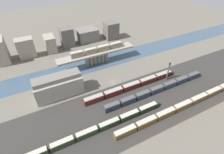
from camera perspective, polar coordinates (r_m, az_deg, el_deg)
The scene contains 17 objects.
ground_plane at distance 115.98m, azimuth 0.27°, elevation -1.81°, with size 400.00×400.00×0.00m, color #666056.
railbed_yard at distance 101.11m, azimuth 6.59°, elevation -9.56°, with size 280.00×42.00×0.01m, color #33302D.
river_water at distance 135.38m, azimuth -4.87°, elevation 4.56°, with size 320.00×18.70×0.01m, color #3D5166.
bridge at distance 131.72m, azimuth -5.02°, elevation 7.07°, with size 59.45×8.09×9.54m.
train_on_bridge at distance 129.96m, azimuth -4.46°, elevation 9.00°, with size 42.90×2.73×4.07m.
train_yard_near at distance 106.96m, azimuth 22.63°, elevation -8.39°, with size 90.19×2.91×3.63m.
train_yard_mid at distance 89.56m, azimuth -3.67°, elevation -16.12°, with size 74.15×2.69×3.51m.
train_yard_far at distance 111.94m, azimuth 14.86°, elevation -3.83°, with size 74.54×2.98×3.82m.
train_yard_outer at distance 111.56m, azimuth 6.98°, elevation -2.76°, with size 67.24×3.14×3.91m.
warehouse_building at distance 107.92m, azimuth -17.07°, elevation -2.81°, with size 27.62×10.79×13.92m.
signal_tower at distance 120.56m, azimuth 17.83°, elevation 1.71°, with size 1.00×0.98×13.21m.
city_block_far_left at distance 155.78m, azimuth -32.76°, elevation 7.12°, with size 9.57×15.01×18.97m, color gray.
city_block_left at distance 154.45m, azimuth -26.27°, elevation 8.46°, with size 12.85×8.33×15.75m, color gray.
city_block_center at distance 156.83m, azimuth -19.53°, elevation 10.21°, with size 8.05×13.17×13.35m, color gray.
city_block_right at distance 161.09m, azimuth -14.52°, elevation 12.53°, with size 10.78×11.17×16.36m, color #605B56.
city_block_far_right at distance 168.70m, azimuth -8.06°, elevation 13.53°, with size 17.99×14.61×11.01m, color slate.
city_block_tall at distance 170.05m, azimuth -0.32°, elevation 14.95°, with size 11.98×11.19×15.65m, color #605B56.
Camera 1 is at (-41.04, -79.25, 74.07)m, focal length 28.00 mm.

